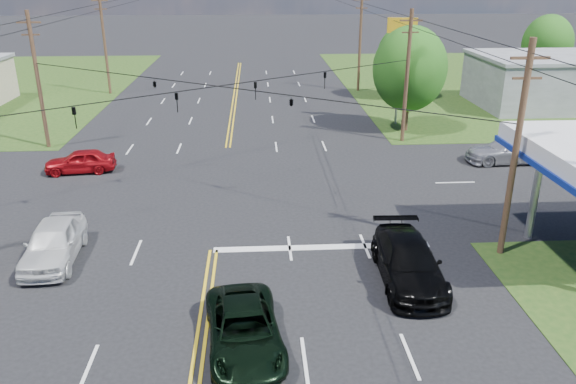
{
  "coord_description": "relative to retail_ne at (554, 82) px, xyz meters",
  "views": [
    {
      "loc": [
        2.07,
        -19.04,
        11.93
      ],
      "look_at": [
        3.54,
        6.0,
        2.01
      ],
      "focal_mm": 35.0,
      "sensor_mm": 36.0,
      "label": 1
    }
  ],
  "objects": [
    {
      "name": "grass_ne",
      "position": [
        5.0,
        12.0,
        -2.2
      ],
      "size": [
        46.0,
        48.0,
        0.03
      ],
      "primitive_type": "cube",
      "color": "#1D3E14",
      "rests_on": "ground"
    },
    {
      "name": "pole_right_far",
      "position": [
        -17.0,
        8.0,
        2.97
      ],
      "size": [
        1.6,
        0.28,
        10.0
      ],
      "color": "#402D1B",
      "rests_on": "ground"
    },
    {
      "name": "sedan_red",
      "position": [
        -39.07,
        -16.7,
        -1.47
      ],
      "size": [
        4.48,
        2.25,
        1.47
      ],
      "primitive_type": "imported",
      "rotation": [
        0.0,
        0.0,
        -1.45
      ],
      "color": "maroon",
      "rests_on": "ground"
    },
    {
      "name": "pole_ne",
      "position": [
        -17.0,
        -11.0,
        2.72
      ],
      "size": [
        1.6,
        0.28,
        9.5
      ],
      "color": "#402D1B",
      "rests_on": "ground"
    },
    {
      "name": "polesign_ne",
      "position": [
        -16.28,
        -5.88,
        4.51
      ],
      "size": [
        2.35,
        0.64,
        8.52
      ],
      "color": "#A5A5AA",
      "rests_on": "ground"
    },
    {
      "name": "pole_left_far",
      "position": [
        -43.0,
        8.0,
        2.97
      ],
      "size": [
        1.6,
        0.28,
        10.0
      ],
      "color": "#402D1B",
      "rests_on": "ground"
    },
    {
      "name": "pole_se",
      "position": [
        -17.0,
        -29.0,
        2.72
      ],
      "size": [
        1.6,
        0.28,
        9.5
      ],
      "color": "#402D1B",
      "rests_on": "ground"
    },
    {
      "name": "tree_far_r",
      "position": [
        4.0,
        10.0,
        2.34
      ],
      "size": [
        5.32,
        5.32,
        7.63
      ],
      "color": "#402D1B",
      "rests_on": "ground"
    },
    {
      "name": "pickup_dkgreen",
      "position": [
        -28.47,
        -35.21,
        -1.47
      ],
      "size": [
        2.98,
        5.49,
        1.46
      ],
      "primitive_type": "imported",
      "rotation": [
        0.0,
        0.0,
        0.11
      ],
      "color": "black",
      "rests_on": "ground"
    },
    {
      "name": "pickup_white",
      "position": [
        -36.89,
        -28.5,
        -1.32
      ],
      "size": [
        2.36,
        5.25,
        1.75
      ],
      "primitive_type": "imported",
      "rotation": [
        0.0,
        0.0,
        0.06
      ],
      "color": "silver",
      "rests_on": "ground"
    },
    {
      "name": "tree_right_a",
      "position": [
        -16.0,
        -8.0,
        2.67
      ],
      "size": [
        5.7,
        5.7,
        8.18
      ],
      "color": "#402D1B",
      "rests_on": "ground"
    },
    {
      "name": "power_lines",
      "position": [
        -30.0,
        -22.0,
        6.4
      ],
      "size": [
        26.04,
        100.0,
        0.64
      ],
      "color": "black",
      "rests_on": "ground"
    },
    {
      "name": "stop_bar",
      "position": [
        -25.0,
        -28.0,
        -2.2
      ],
      "size": [
        10.0,
        0.5,
        0.02
      ],
      "primitive_type": "cube",
      "color": "silver",
      "rests_on": "ground"
    },
    {
      "name": "tree_right_b",
      "position": [
        -13.5,
        4.0,
        2.02
      ],
      "size": [
        4.94,
        4.94,
        7.09
      ],
      "color": "#402D1B",
      "rests_on": "ground"
    },
    {
      "name": "pole_nw",
      "position": [
        -43.0,
        -11.0,
        2.72
      ],
      "size": [
        1.6,
        0.28,
        9.5
      ],
      "color": "#402D1B",
      "rests_on": "ground"
    },
    {
      "name": "span_wire_signals",
      "position": [
        -30.0,
        -20.0,
        3.8
      ],
      "size": [
        26.0,
        18.0,
        1.13
      ],
      "color": "black",
      "rests_on": "ground"
    },
    {
      "name": "retail_ne",
      "position": [
        0.0,
        0.0,
        0.0
      ],
      "size": [
        14.0,
        10.0,
        4.4
      ],
      "primitive_type": "cube",
      "color": "slate",
      "rests_on": "ground"
    },
    {
      "name": "sedan_far",
      "position": [
        -11.19,
        -16.34,
        -1.38
      ],
      "size": [
        5.68,
        2.39,
        1.64
      ],
      "primitive_type": "imported",
      "rotation": [
        0.0,
        0.0,
        -1.55
      ],
      "color": "#BABABF",
      "rests_on": "ground"
    },
    {
      "name": "suv_black",
      "position": [
        -21.84,
        -31.12,
        -1.35
      ],
      "size": [
        2.57,
        5.95,
        1.7
      ],
      "primitive_type": "imported",
      "rotation": [
        0.0,
        0.0,
        -0.03
      ],
      "color": "black",
      "rests_on": "ground"
    },
    {
      "name": "ground",
      "position": [
        -30.0,
        -20.0,
        -2.2
      ],
      "size": [
        280.0,
        280.0,
        0.0
      ],
      "primitive_type": "plane",
      "color": "black",
      "rests_on": "ground"
    }
  ]
}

